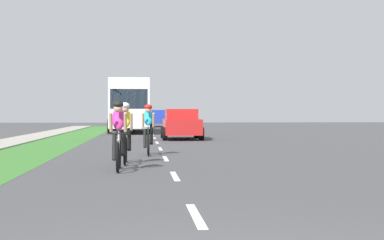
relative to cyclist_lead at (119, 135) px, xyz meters
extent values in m
plane|color=#424244|center=(1.21, 11.07, -0.81)|extent=(120.00, 120.00, 0.00)
cube|color=#38722D|center=(-3.23, 11.07, -0.81)|extent=(2.47, 70.00, 0.01)
cube|color=white|center=(1.21, -5.93, -0.81)|extent=(0.12, 1.80, 0.01)
cube|color=white|center=(1.21, -1.27, -0.81)|extent=(0.12, 1.80, 0.01)
cube|color=white|center=(1.21, 3.40, -0.81)|extent=(0.12, 1.80, 0.01)
cube|color=white|center=(1.21, 8.07, -0.81)|extent=(0.12, 1.80, 0.01)
cube|color=white|center=(1.21, 12.73, -0.81)|extent=(0.12, 1.80, 0.01)
cube|color=white|center=(1.21, 17.40, -0.81)|extent=(0.12, 1.80, 0.01)
cube|color=white|center=(1.21, 22.07, -0.81)|extent=(0.12, 1.80, 0.01)
cube|color=white|center=(1.21, 26.73, -0.81)|extent=(0.12, 1.80, 0.01)
cube|color=white|center=(1.21, 31.40, -0.81)|extent=(0.12, 1.80, 0.01)
cube|color=white|center=(1.21, 36.07, -0.81)|extent=(0.12, 1.80, 0.01)
cube|color=white|center=(1.21, 40.73, -0.81)|extent=(0.12, 1.80, 0.01)
torus|color=black|center=(0.00, 0.55, -0.47)|extent=(0.06, 0.68, 0.68)
torus|color=black|center=(0.00, -0.49, -0.47)|extent=(0.06, 0.68, 0.68)
cylinder|color=silver|center=(0.00, -0.07, -0.29)|extent=(0.04, 0.59, 0.43)
cylinder|color=silver|center=(0.00, 0.21, -0.19)|extent=(0.04, 0.04, 0.55)
cylinder|color=silver|center=(0.00, -0.02, 0.04)|extent=(0.03, 0.55, 0.03)
cylinder|color=black|center=(0.00, -0.47, 0.05)|extent=(0.42, 0.02, 0.02)
ellipsoid|color=#CC2D8C|center=(0.00, 0.05, 0.37)|extent=(0.30, 0.54, 0.63)
sphere|color=tan|center=(0.00, -0.23, 0.61)|extent=(0.20, 0.20, 0.20)
ellipsoid|color=black|center=(0.00, -0.23, 0.69)|extent=(0.24, 0.28, 0.16)
cylinder|color=tan|center=(-0.16, -0.23, 0.29)|extent=(0.07, 0.26, 0.45)
cylinder|color=tan|center=(0.16, -0.23, 0.29)|extent=(0.07, 0.26, 0.45)
cylinder|color=black|center=(-0.10, 0.13, -0.29)|extent=(0.10, 0.30, 0.60)
cylinder|color=black|center=(0.10, 0.08, -0.19)|extent=(0.10, 0.25, 0.61)
torus|color=black|center=(0.10, 2.39, -0.47)|extent=(0.06, 0.68, 0.68)
torus|color=black|center=(0.10, 1.35, -0.47)|extent=(0.06, 0.68, 0.68)
cylinder|color=black|center=(0.10, 1.77, -0.29)|extent=(0.04, 0.59, 0.43)
cylinder|color=black|center=(0.10, 2.05, -0.19)|extent=(0.04, 0.04, 0.55)
cylinder|color=black|center=(0.10, 1.82, 0.04)|extent=(0.03, 0.55, 0.03)
cylinder|color=black|center=(0.10, 1.37, 0.05)|extent=(0.42, 0.02, 0.02)
ellipsoid|color=yellow|center=(0.10, 1.89, 0.37)|extent=(0.30, 0.54, 0.63)
sphere|color=tan|center=(0.10, 1.61, 0.61)|extent=(0.20, 0.20, 0.20)
ellipsoid|color=white|center=(0.10, 1.61, 0.69)|extent=(0.24, 0.28, 0.16)
cylinder|color=tan|center=(-0.06, 1.61, 0.29)|extent=(0.07, 0.26, 0.45)
cylinder|color=tan|center=(0.26, 1.61, 0.29)|extent=(0.07, 0.26, 0.45)
cylinder|color=black|center=(0.00, 1.97, -0.29)|extent=(0.10, 0.30, 0.60)
cylinder|color=black|center=(0.20, 1.92, -0.19)|extent=(0.10, 0.25, 0.61)
torus|color=black|center=(0.73, 5.43, -0.47)|extent=(0.06, 0.68, 0.68)
torus|color=black|center=(0.73, 4.39, -0.47)|extent=(0.06, 0.68, 0.68)
cylinder|color=#194C2D|center=(0.73, 4.81, -0.29)|extent=(0.04, 0.59, 0.43)
cylinder|color=#194C2D|center=(0.73, 5.09, -0.19)|extent=(0.04, 0.04, 0.55)
cylinder|color=#194C2D|center=(0.73, 4.86, 0.04)|extent=(0.03, 0.55, 0.03)
cylinder|color=black|center=(0.73, 4.41, 0.05)|extent=(0.42, 0.02, 0.02)
ellipsoid|color=#26A5CC|center=(0.73, 4.93, 0.37)|extent=(0.30, 0.54, 0.63)
sphere|color=tan|center=(0.73, 4.65, 0.61)|extent=(0.20, 0.20, 0.20)
ellipsoid|color=red|center=(0.73, 4.65, 0.69)|extent=(0.24, 0.28, 0.16)
cylinder|color=tan|center=(0.57, 4.65, 0.29)|extent=(0.07, 0.26, 0.45)
cylinder|color=tan|center=(0.89, 4.65, 0.29)|extent=(0.07, 0.26, 0.45)
cylinder|color=black|center=(0.63, 5.01, -0.29)|extent=(0.10, 0.30, 0.60)
cylinder|color=black|center=(0.83, 4.96, -0.19)|extent=(0.10, 0.25, 0.61)
cube|color=red|center=(2.52, 15.98, -0.17)|extent=(1.76, 4.30, 0.76)
cube|color=red|center=(2.52, 16.13, 0.45)|extent=(1.55, 2.24, 0.52)
cube|color=#1E2833|center=(2.52, 15.16, 0.43)|extent=(1.44, 0.08, 0.44)
cylinder|color=black|center=(1.64, 14.64, -0.49)|extent=(0.22, 0.64, 0.64)
cylinder|color=black|center=(3.40, 14.64, -0.49)|extent=(0.22, 0.64, 0.64)
cylinder|color=black|center=(1.64, 17.31, -0.49)|extent=(0.22, 0.64, 0.64)
cylinder|color=black|center=(3.40, 17.31, -0.49)|extent=(0.22, 0.64, 0.64)
cube|color=silver|center=(-0.24, 27.66, 1.12)|extent=(2.50, 11.60, 3.10)
cube|color=#1E2833|center=(-0.24, 27.66, 1.52)|extent=(2.52, 10.67, 0.64)
cube|color=#1E2833|center=(-0.24, 21.89, 1.37)|extent=(2.25, 0.06, 1.20)
cylinder|color=black|center=(-1.49, 23.89, -0.33)|extent=(0.28, 0.96, 0.96)
cylinder|color=black|center=(1.01, 23.89, -0.33)|extent=(0.28, 0.96, 0.96)
cylinder|color=black|center=(-1.49, 30.85, -0.33)|extent=(0.28, 0.96, 0.96)
cylinder|color=black|center=(1.01, 30.85, -0.33)|extent=(0.28, 0.96, 0.96)
cube|color=#23389E|center=(2.42, 44.06, -0.09)|extent=(1.96, 5.10, 0.76)
cube|color=#23389E|center=(2.42, 43.29, 0.51)|extent=(1.80, 1.78, 0.64)
cube|color=#1E2833|center=(2.42, 42.58, 0.49)|extent=(1.67, 0.08, 0.52)
cube|color=#23389E|center=(1.52, 45.08, 0.21)|extent=(0.08, 2.81, 0.40)
cube|color=#23389E|center=(3.32, 45.08, 0.21)|extent=(0.08, 2.81, 0.40)
cube|color=#23389E|center=(2.42, 46.57, 0.21)|extent=(1.80, 0.08, 0.40)
cylinder|color=black|center=(1.44, 42.53, -0.43)|extent=(0.26, 0.76, 0.76)
cylinder|color=black|center=(3.40, 42.53, -0.43)|extent=(0.26, 0.76, 0.76)
cylinder|color=black|center=(1.44, 45.59, -0.43)|extent=(0.26, 0.76, 0.76)
cylinder|color=black|center=(3.40, 45.59, -0.43)|extent=(0.26, 0.76, 0.76)
cube|color=#A5A8AD|center=(-0.55, 55.77, 0.00)|extent=(1.90, 4.70, 1.00)
cube|color=#A5A8AD|center=(-0.55, 55.97, 0.72)|extent=(1.71, 2.91, 0.52)
cube|color=#1E2833|center=(-0.55, 54.71, 0.60)|extent=(1.56, 0.08, 0.44)
cylinder|color=black|center=(-1.50, 54.36, -0.45)|extent=(0.25, 0.72, 0.72)
cylinder|color=black|center=(0.40, 54.36, -0.45)|extent=(0.25, 0.72, 0.72)
cylinder|color=black|center=(-1.50, 57.18, -0.45)|extent=(0.25, 0.72, 0.72)
cylinder|color=black|center=(0.40, 57.18, -0.45)|extent=(0.25, 0.72, 0.72)
camera|label=1|loc=(0.52, -13.25, 0.48)|focal=54.42mm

